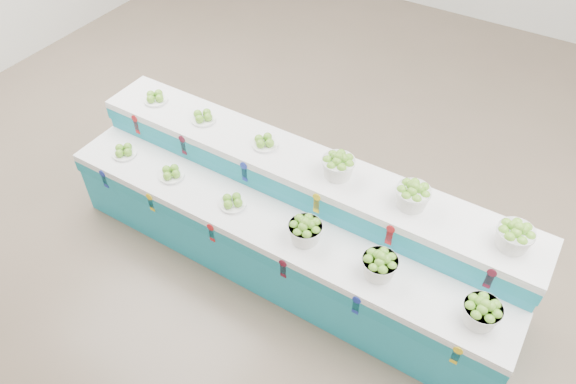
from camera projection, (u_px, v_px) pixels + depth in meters
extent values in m
plane|color=#6F5E4C|center=(315.00, 215.00, 5.55)|extent=(10.00, 10.00, 0.00)
cylinder|color=white|center=(124.00, 150.00, 5.09)|extent=(0.23, 0.23, 0.10)
cylinder|color=white|center=(171.00, 172.00, 4.87)|extent=(0.23, 0.23, 0.10)
cylinder|color=white|center=(232.00, 201.00, 4.62)|extent=(0.23, 0.23, 0.10)
cylinder|color=white|center=(155.00, 97.00, 5.19)|extent=(0.23, 0.23, 0.10)
cylinder|color=white|center=(203.00, 116.00, 4.97)|extent=(0.23, 0.23, 0.10)
cylinder|color=white|center=(265.00, 141.00, 4.72)|extent=(0.23, 0.23, 0.10)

